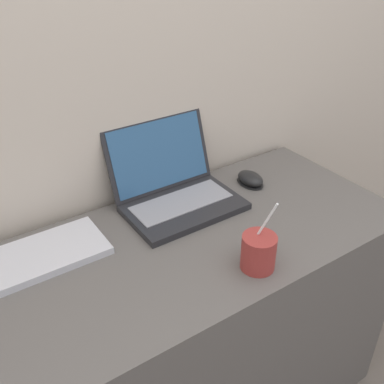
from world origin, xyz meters
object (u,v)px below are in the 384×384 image
at_px(drink_cup, 259,251).
at_px(external_keyboard, 27,261).
at_px(laptop, 174,187).
at_px(computer_mouse, 250,179).

xyz_separation_m(drink_cup, external_keyboard, (-0.47, 0.33, -0.04)).
bearing_deg(drink_cup, laptop, 91.92).
height_order(laptop, external_keyboard, laptop).
xyz_separation_m(laptop, external_keyboard, (-0.45, -0.04, -0.04)).
bearing_deg(external_keyboard, laptop, 4.55).
xyz_separation_m(drink_cup, computer_mouse, (0.25, 0.32, -0.03)).
height_order(laptop, computer_mouse, laptop).
relative_size(laptop, external_keyboard, 0.86).
bearing_deg(external_keyboard, drink_cup, -35.08).
bearing_deg(computer_mouse, laptop, 170.78).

